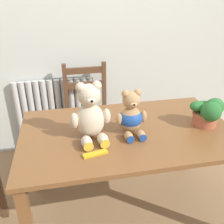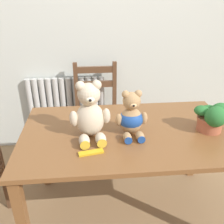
{
  "view_description": "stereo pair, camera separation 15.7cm",
  "coord_description": "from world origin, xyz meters",
  "px_view_note": "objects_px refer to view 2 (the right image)",
  "views": [
    {
      "loc": [
        -0.4,
        -0.98,
        1.6
      ],
      "look_at": [
        -0.12,
        0.4,
        0.9
      ],
      "focal_mm": 40.0,
      "sensor_mm": 36.0,
      "label": 1
    },
    {
      "loc": [
        -0.25,
        -1.0,
        1.6
      ],
      "look_at": [
        -0.12,
        0.4,
        0.9
      ],
      "focal_mm": 40.0,
      "sensor_mm": 36.0,
      "label": 2
    }
  ],
  "objects_px": {
    "teddy_bear_left": "(90,114)",
    "chocolate_bar": "(91,153)",
    "wooden_chair_behind": "(97,114)",
    "potted_plant": "(213,117)",
    "teddy_bear_right": "(131,117)"
  },
  "relations": [
    {
      "from": "potted_plant",
      "to": "chocolate_bar",
      "type": "height_order",
      "value": "potted_plant"
    },
    {
      "from": "teddy_bear_left",
      "to": "teddy_bear_right",
      "type": "height_order",
      "value": "teddy_bear_left"
    },
    {
      "from": "teddy_bear_left",
      "to": "chocolate_bar",
      "type": "bearing_deg",
      "value": 84.03
    },
    {
      "from": "wooden_chair_behind",
      "to": "chocolate_bar",
      "type": "xyz_separation_m",
      "value": [
        -0.06,
        -1.02,
        0.26
      ]
    },
    {
      "from": "wooden_chair_behind",
      "to": "potted_plant",
      "type": "height_order",
      "value": "wooden_chair_behind"
    },
    {
      "from": "teddy_bear_left",
      "to": "chocolate_bar",
      "type": "xyz_separation_m",
      "value": [
        -0.0,
        -0.2,
        -0.15
      ]
    },
    {
      "from": "teddy_bear_left",
      "to": "wooden_chair_behind",
      "type": "bearing_deg",
      "value": -99.68
    },
    {
      "from": "teddy_bear_right",
      "to": "potted_plant",
      "type": "distance_m",
      "value": 0.54
    },
    {
      "from": "teddy_bear_right",
      "to": "teddy_bear_left",
      "type": "bearing_deg",
      "value": -0.97
    },
    {
      "from": "potted_plant",
      "to": "chocolate_bar",
      "type": "distance_m",
      "value": 0.83
    },
    {
      "from": "teddy_bear_left",
      "to": "chocolate_bar",
      "type": "distance_m",
      "value": 0.25
    },
    {
      "from": "wooden_chair_behind",
      "to": "teddy_bear_left",
      "type": "distance_m",
      "value": 0.93
    },
    {
      "from": "wooden_chair_behind",
      "to": "teddy_bear_left",
      "type": "height_order",
      "value": "teddy_bear_left"
    },
    {
      "from": "wooden_chair_behind",
      "to": "potted_plant",
      "type": "distance_m",
      "value": 1.17
    },
    {
      "from": "chocolate_bar",
      "to": "potted_plant",
      "type": "bearing_deg",
      "value": 13.07
    }
  ]
}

